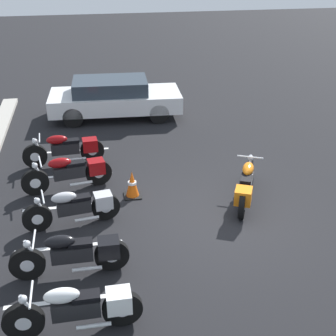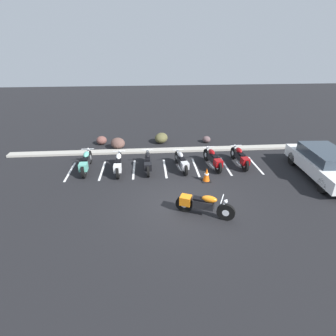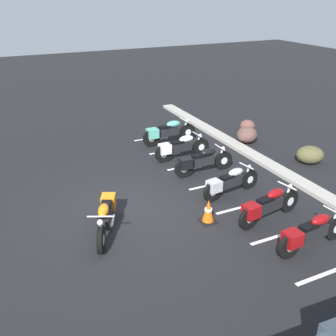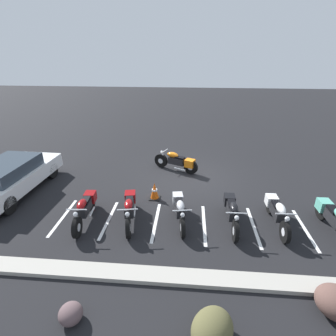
% 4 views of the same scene
% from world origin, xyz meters
% --- Properties ---
extents(ground, '(60.00, 60.00, 0.00)m').
position_xyz_m(ground, '(0.00, 0.00, 0.00)').
color(ground, black).
extents(motorcycle_orange_featured, '(2.02, 1.06, 0.85)m').
position_xyz_m(motorcycle_orange_featured, '(0.57, -0.73, 0.45)').
color(motorcycle_orange_featured, black).
rests_on(motorcycle_orange_featured, ground).
extents(parked_bike_1, '(0.60, 2.13, 0.84)m').
position_xyz_m(parked_bike_1, '(-2.72, 2.99, 0.44)').
color(parked_bike_1, black).
rests_on(parked_bike_1, ground).
extents(parked_bike_2, '(0.60, 2.12, 0.84)m').
position_xyz_m(parked_bike_2, '(-1.32, 3.07, 0.44)').
color(parked_bike_2, black).
rests_on(parked_bike_2, ground).
extents(parked_bike_3, '(0.66, 2.03, 0.80)m').
position_xyz_m(parked_bike_3, '(0.32, 3.05, 0.43)').
color(parked_bike_3, black).
rests_on(parked_bike_3, ground).
extents(parked_bike_4, '(0.72, 2.14, 0.85)m').
position_xyz_m(parked_bike_4, '(1.91, 3.17, 0.45)').
color(parked_bike_4, black).
rests_on(parked_bike_4, ground).
extents(parked_bike_5, '(0.60, 2.14, 0.84)m').
position_xyz_m(parked_bike_5, '(3.33, 3.28, 0.45)').
color(parked_bike_5, black).
rests_on(parked_bike_5, ground).
extents(car_white, '(2.00, 4.38, 1.29)m').
position_xyz_m(car_white, '(6.78, 1.80, 0.68)').
color(car_white, black).
rests_on(car_white, ground).
extents(traffic_cone, '(0.40, 0.40, 0.64)m').
position_xyz_m(traffic_cone, '(1.29, 1.78, 0.30)').
color(traffic_cone, black).
rests_on(traffic_cone, ground).
extents(stall_line_2, '(0.10, 2.10, 0.00)m').
position_xyz_m(stall_line_2, '(-2.02, 3.23, 0.00)').
color(stall_line_2, white).
rests_on(stall_line_2, ground).
extents(stall_line_3, '(0.10, 2.10, 0.00)m').
position_xyz_m(stall_line_3, '(-0.48, 3.23, 0.00)').
color(stall_line_3, white).
rests_on(stall_line_3, ground).
extents(stall_line_4, '(0.10, 2.10, 0.00)m').
position_xyz_m(stall_line_4, '(1.07, 3.23, 0.00)').
color(stall_line_4, white).
rests_on(stall_line_4, ground).
extents(stall_line_5, '(0.10, 2.10, 0.00)m').
position_xyz_m(stall_line_5, '(2.62, 3.23, 0.00)').
color(stall_line_5, white).
rests_on(stall_line_5, ground).
extents(stall_line_6, '(0.10, 2.10, 0.00)m').
position_xyz_m(stall_line_6, '(4.16, 3.23, 0.00)').
color(stall_line_6, white).
rests_on(stall_line_6, ground).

